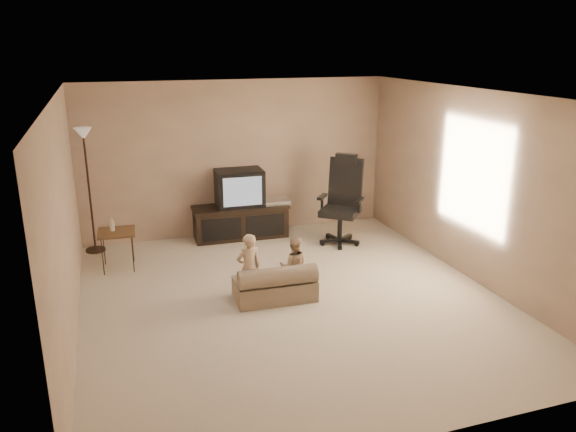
% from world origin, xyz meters
% --- Properties ---
extents(floor, '(5.50, 5.50, 0.00)m').
position_xyz_m(floor, '(0.00, 0.00, 0.00)').
color(floor, beige).
rests_on(floor, ground).
extents(room_shell, '(5.50, 5.50, 5.50)m').
position_xyz_m(room_shell, '(0.00, 0.00, 1.52)').
color(room_shell, silver).
rests_on(room_shell, floor).
extents(tv_stand, '(1.58, 0.63, 1.12)m').
position_xyz_m(tv_stand, '(-0.03, 2.49, 0.46)').
color(tv_stand, black).
rests_on(tv_stand, floor).
extents(office_chair, '(0.90, 0.90, 1.40)m').
position_xyz_m(office_chair, '(1.42, 1.73, 0.50)').
color(office_chair, black).
rests_on(office_chair, floor).
extents(side_table, '(0.52, 0.52, 0.74)m').
position_xyz_m(side_table, '(-1.99, 1.72, 0.53)').
color(side_table, brown).
rests_on(side_table, floor).
extents(floor_lamp, '(0.29, 0.29, 1.88)m').
position_xyz_m(floor_lamp, '(-2.30, 2.55, 1.37)').
color(floor_lamp, black).
rests_on(floor_lamp, floor).
extents(child_sofa, '(1.00, 0.59, 0.48)m').
position_xyz_m(child_sofa, '(-0.19, 0.05, 0.19)').
color(child_sofa, tan).
rests_on(child_sofa, floor).
extents(toddler_left, '(0.36, 0.29, 0.87)m').
position_xyz_m(toddler_left, '(-0.51, 0.12, 0.44)').
color(toddler_left, '#D5AE85').
rests_on(toddler_left, floor).
extents(toddler_right, '(0.40, 0.28, 0.75)m').
position_xyz_m(toddler_right, '(0.08, 0.15, 0.38)').
color(toddler_right, '#D5AE85').
rests_on(toddler_right, floor).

